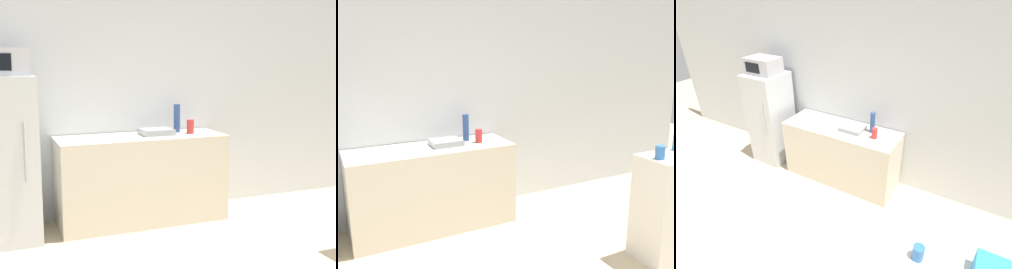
# 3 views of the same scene
# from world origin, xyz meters

# --- Properties ---
(wall_back) EXTENTS (8.00, 0.06, 2.60)m
(wall_back) POSITION_xyz_m (0.00, 3.06, 1.30)
(wall_back) COLOR silver
(wall_back) RESTS_ON ground_plane
(refrigerator) EXTENTS (0.56, 0.61, 1.52)m
(refrigerator) POSITION_xyz_m (-1.36, 2.66, 0.76)
(refrigerator) COLOR silver
(refrigerator) RESTS_ON ground_plane
(microwave) EXTENTS (0.48, 0.36, 0.24)m
(microwave) POSITION_xyz_m (-1.36, 2.66, 1.64)
(microwave) COLOR #BCBCC1
(microwave) RESTS_ON refrigerator
(counter) EXTENTS (1.71, 0.61, 0.89)m
(counter) POSITION_xyz_m (-0.05, 2.72, 0.45)
(counter) COLOR beige
(counter) RESTS_ON ground_plane
(sink_basin) EXTENTS (0.32, 0.27, 0.06)m
(sink_basin) POSITION_xyz_m (0.13, 2.74, 0.92)
(sink_basin) COLOR #9EA3A8
(sink_basin) RESTS_ON counter
(bottle_tall) EXTENTS (0.07, 0.07, 0.30)m
(bottle_tall) POSITION_xyz_m (0.39, 2.82, 1.04)
(bottle_tall) COLOR #2D4C8C
(bottle_tall) RESTS_ON counter
(bottle_short) EXTENTS (0.08, 0.08, 0.15)m
(bottle_short) POSITION_xyz_m (0.49, 2.68, 0.97)
(bottle_short) COLOR red
(bottle_short) RESTS_ON counter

